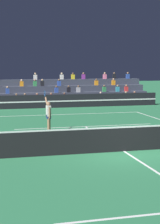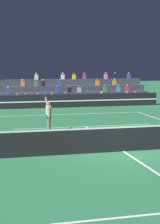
% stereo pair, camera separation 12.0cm
% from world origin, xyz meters
% --- Properties ---
extents(ground_plane, '(120.00, 120.00, 0.00)m').
position_xyz_m(ground_plane, '(0.00, 0.00, 0.00)').
color(ground_plane, '#2D7A4C').
extents(court_lines, '(11.10, 23.90, 0.01)m').
position_xyz_m(court_lines, '(0.00, 0.00, 0.00)').
color(court_lines, white).
rests_on(court_lines, ground).
extents(tennis_net, '(12.00, 0.10, 1.10)m').
position_xyz_m(tennis_net, '(0.00, 0.00, 0.54)').
color(tennis_net, black).
rests_on(tennis_net, ground).
extents(sponsor_banner_wall, '(18.00, 0.26, 1.10)m').
position_xyz_m(sponsor_banner_wall, '(0.00, 16.19, 0.55)').
color(sponsor_banner_wall, black).
rests_on(sponsor_banner_wall, ground).
extents(bleacher_stand, '(18.02, 3.80, 2.83)m').
position_xyz_m(bleacher_stand, '(-0.01, 19.35, 0.84)').
color(bleacher_stand, '#383D4C').
rests_on(bleacher_stand, ground).
extents(tennis_player, '(0.33, 1.35, 2.29)m').
position_xyz_m(tennis_player, '(-2.47, 4.56, 0.98)').
color(tennis_player, '#9E7051').
rests_on(tennis_player, ground).
extents(tennis_ball, '(0.07, 0.07, 0.07)m').
position_xyz_m(tennis_ball, '(-1.72, 5.02, 0.03)').
color(tennis_ball, '#C6DB33').
rests_on(tennis_ball, ground).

